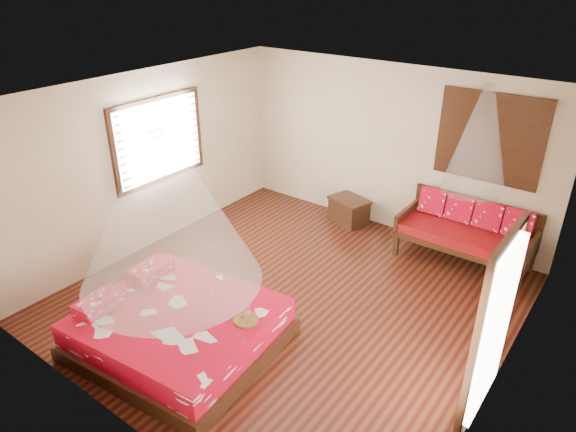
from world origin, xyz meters
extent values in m
cube|color=black|center=(0.00, 0.00, -0.01)|extent=(5.50, 5.50, 0.02)
cube|color=white|center=(0.00, 0.00, 2.81)|extent=(5.50, 5.50, 0.02)
cube|color=#CBB394|center=(-2.76, 0.00, 1.40)|extent=(0.02, 5.50, 2.80)
cube|color=#CBB394|center=(2.76, 0.00, 1.40)|extent=(0.02, 5.50, 2.80)
cube|color=#CBB394|center=(0.00, 2.76, 1.40)|extent=(5.50, 0.02, 2.80)
cube|color=#CBB394|center=(0.00, -2.76, 1.40)|extent=(5.50, 0.02, 2.80)
cube|color=black|center=(-0.50, -1.60, 0.10)|extent=(2.38, 2.19, 0.20)
cube|color=#AF051E|center=(-0.50, -1.60, 0.35)|extent=(2.27, 2.08, 0.30)
cube|color=#AF051E|center=(-1.29, -2.10, 0.57)|extent=(0.37, 0.61, 0.15)
cube|color=#AF051E|center=(-1.37, -1.26, 0.57)|extent=(0.37, 0.61, 0.15)
cube|color=black|center=(0.64, 1.92, 0.21)|extent=(0.08, 0.08, 0.42)
cube|color=black|center=(2.48, 1.92, 0.21)|extent=(0.08, 0.08, 0.42)
cube|color=black|center=(0.64, 2.68, 0.21)|extent=(0.08, 0.08, 0.42)
cube|color=black|center=(2.48, 2.68, 0.21)|extent=(0.08, 0.08, 0.42)
cube|color=black|center=(1.56, 2.30, 0.38)|extent=(1.96, 0.87, 0.08)
cube|color=maroon|center=(1.56, 2.30, 0.49)|extent=(1.90, 0.81, 0.14)
cube|color=black|center=(1.56, 2.70, 0.67)|extent=(1.96, 0.06, 0.55)
cube|color=black|center=(0.62, 2.30, 0.54)|extent=(0.06, 0.87, 0.30)
cube|color=black|center=(2.50, 2.30, 0.54)|extent=(0.06, 0.87, 0.30)
cube|color=#AF051E|center=(0.91, 2.58, 0.77)|extent=(0.41, 0.20, 0.43)
cube|color=#AF051E|center=(1.34, 2.58, 0.77)|extent=(0.41, 0.20, 0.43)
cube|color=#AF051E|center=(1.78, 2.58, 0.77)|extent=(0.41, 0.20, 0.43)
cube|color=#AF051E|center=(2.21, 2.58, 0.77)|extent=(0.41, 0.20, 0.43)
cube|color=black|center=(-0.54, 2.45, 0.20)|extent=(0.73, 0.61, 0.41)
cube|color=black|center=(-0.54, 2.45, 0.43)|extent=(0.78, 0.66, 0.05)
cube|color=black|center=(1.56, 2.72, 1.90)|extent=(1.52, 0.06, 1.32)
cube|color=black|center=(1.56, 2.71, 1.90)|extent=(1.35, 0.04, 1.10)
cube|color=black|center=(-2.72, 0.20, 1.70)|extent=(0.08, 1.74, 1.34)
cube|color=white|center=(-2.68, 0.20, 1.70)|extent=(0.04, 1.54, 1.10)
cube|color=black|center=(2.72, -0.60, 1.05)|extent=(0.08, 1.02, 2.16)
cube|color=white|center=(2.70, -0.60, 1.15)|extent=(0.03, 0.82, 1.70)
cylinder|color=brown|center=(0.26, -1.25, 0.52)|extent=(0.29, 0.29, 0.03)
cone|color=white|center=(-0.50, -1.60, 1.85)|extent=(2.02, 2.02, 1.80)
cone|color=white|center=(1.56, 2.25, 2.00)|extent=(0.91, 0.91, 1.50)
camera|label=1|loc=(3.47, -4.75, 4.21)|focal=32.00mm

